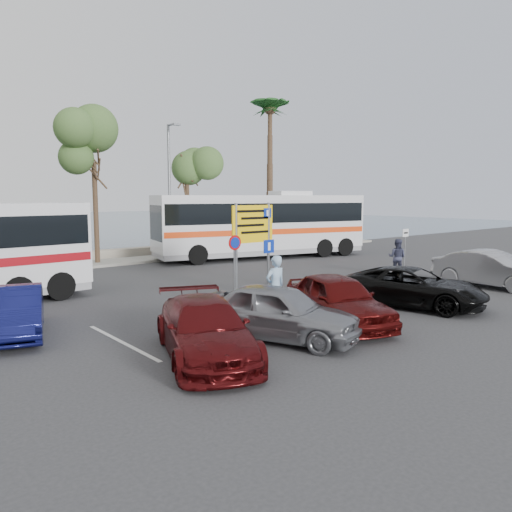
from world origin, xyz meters
TOP-DOWN VIEW (x-y plane):
  - ground at (0.00, 0.00)m, footprint 120.00×120.00m
  - kerb_strip at (0.00, 14.00)m, footprint 44.00×2.40m
  - seawall at (0.00, 16.00)m, footprint 48.00×0.80m
  - tree_mid at (-1.50, 14.00)m, footprint 3.20×3.20m
  - tree_right at (4.50, 14.00)m, footprint 3.20×3.20m
  - palm_tree at (11.50, 14.00)m, footprint 4.80×4.80m
  - street_lamp_right at (3.00, 13.52)m, footprint 0.45×1.15m
  - direction_sign at (1.00, 3.20)m, footprint 2.20×0.12m
  - sign_no_stop at (-0.60, 2.38)m, footprint 0.60×0.08m
  - sign_parking at (-0.20, 0.79)m, footprint 0.50×0.07m
  - sign_taxi at (9.80, 1.49)m, footprint 0.50×0.07m
  - lane_markings at (-1.14, -1.00)m, footprint 12.02×4.20m
  - coach_bus_right at (7.76, 10.50)m, footprint 13.77×6.08m
  - car_silver_a at (-3.60, -3.50)m, footprint 3.43×4.85m
  - car_blue at (-9.00, 1.50)m, footprint 2.58×4.36m
  - car_maroon at (-6.00, -3.50)m, footprint 3.67×5.22m
  - car_red at (-1.20, -3.50)m, footprint 3.28×4.92m
  - suv_black at (2.81, -3.50)m, footprint 3.56×5.42m
  - car_silver_b at (8.70, -3.50)m, footprint 1.74×4.77m
  - pedestrian_near at (-1.96, -1.53)m, footprint 0.76×0.52m
  - pedestrian_far at (8.42, 1.00)m, footprint 0.95×1.06m

SIDE VIEW (x-z plane):
  - ground at x=0.00m, z-range 0.00..0.00m
  - lane_markings at x=-1.14m, z-range 0.00..0.01m
  - kerb_strip at x=0.00m, z-range 0.00..0.15m
  - seawall at x=0.00m, z-range 0.00..0.60m
  - car_blue at x=-9.00m, z-range 0.00..1.36m
  - suv_black at x=2.81m, z-range 0.00..1.38m
  - car_maroon at x=-6.00m, z-range 0.00..1.40m
  - car_silver_a at x=-3.60m, z-range 0.00..1.53m
  - car_red at x=-1.20m, z-range 0.00..1.55m
  - car_silver_b at x=8.70m, z-range 0.00..1.56m
  - pedestrian_far at x=8.42m, z-range 0.00..1.79m
  - pedestrian_near at x=-1.96m, z-range 0.00..2.00m
  - sign_taxi at x=9.80m, z-range 0.32..2.52m
  - sign_parking at x=-0.20m, z-range 0.34..2.59m
  - sign_no_stop at x=-0.60m, z-range 0.40..2.75m
  - coach_bus_right at x=7.76m, z-range -0.15..4.05m
  - direction_sign at x=1.00m, z-range 0.63..4.23m
  - street_lamp_right at x=3.00m, z-range 0.59..8.60m
  - tree_right at x=4.50m, z-range 2.47..9.87m
  - tree_mid at x=-1.50m, z-range 2.65..10.65m
  - palm_tree at x=11.50m, z-range 4.27..15.47m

